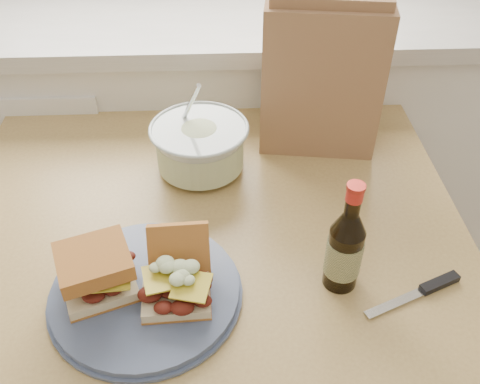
{
  "coord_description": "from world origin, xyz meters",
  "views": [
    {
      "loc": [
        0.06,
        0.3,
        1.47
      ],
      "look_at": [
        0.09,
        1.0,
        0.87
      ],
      "focal_mm": 40.0,
      "sensor_mm": 36.0,
      "label": 1
    }
  ],
  "objects_px": {
    "beer_bottle": "(345,249)",
    "plate": "(146,292)",
    "paper_bag": "(322,73)",
    "coleslaw_bowl": "(200,148)",
    "dining_table": "(210,286)"
  },
  "relations": [
    {
      "from": "beer_bottle",
      "to": "plate",
      "type": "bearing_deg",
      "value": -173.64
    },
    {
      "from": "paper_bag",
      "to": "coleslaw_bowl",
      "type": "bearing_deg",
      "value": -149.35
    },
    {
      "from": "plate",
      "to": "beer_bottle",
      "type": "bearing_deg",
      "value": 3.05
    },
    {
      "from": "beer_bottle",
      "to": "paper_bag",
      "type": "height_order",
      "value": "paper_bag"
    },
    {
      "from": "coleslaw_bowl",
      "to": "paper_bag",
      "type": "xyz_separation_m",
      "value": [
        0.25,
        0.1,
        0.1
      ]
    },
    {
      "from": "dining_table",
      "to": "beer_bottle",
      "type": "distance_m",
      "value": 0.3
    },
    {
      "from": "paper_bag",
      "to": "beer_bottle",
      "type": "bearing_deg",
      "value": -85.06
    },
    {
      "from": "plate",
      "to": "paper_bag",
      "type": "bearing_deg",
      "value": 52.11
    },
    {
      "from": "coleslaw_bowl",
      "to": "paper_bag",
      "type": "bearing_deg",
      "value": 22.52
    },
    {
      "from": "dining_table",
      "to": "plate",
      "type": "height_order",
      "value": "plate"
    },
    {
      "from": "plate",
      "to": "beer_bottle",
      "type": "relative_size",
      "value": 1.44
    },
    {
      "from": "beer_bottle",
      "to": "paper_bag",
      "type": "bearing_deg",
      "value": 90.12
    },
    {
      "from": "dining_table",
      "to": "beer_bottle",
      "type": "xyz_separation_m",
      "value": [
        0.22,
        -0.09,
        0.19
      ]
    },
    {
      "from": "dining_table",
      "to": "plate",
      "type": "relative_size",
      "value": 3.2
    },
    {
      "from": "coleslaw_bowl",
      "to": "paper_bag",
      "type": "height_order",
      "value": "paper_bag"
    }
  ]
}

